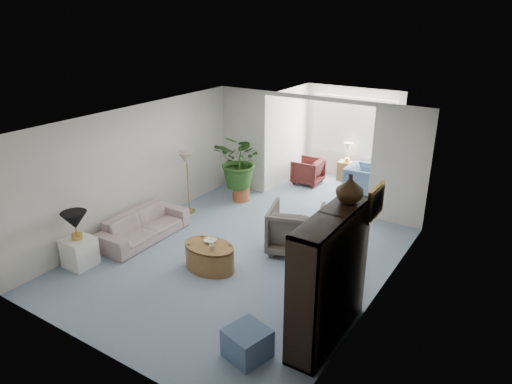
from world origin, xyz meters
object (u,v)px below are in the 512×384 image
Objects in this scene: ottoman at (247,343)px; coffee_cup at (212,247)px; side_table_dark at (337,238)px; entertainment_cabinet at (329,278)px; coffee_bowl at (210,241)px; coffee_table at (210,257)px; sunroom_table at (346,171)px; framed_picture at (377,203)px; end_table at (80,252)px; cabinet_urn at (350,189)px; sunroom_chair_blue at (364,180)px; sofa at (144,226)px; plant_pot at (241,194)px; wingback_chair at (296,229)px; sunroom_chair_maroon at (308,171)px; table_lamp at (75,221)px; floor_lamp at (186,158)px.

coffee_cup is at bearing 139.76° from ottoman.
entertainment_cabinet reaches higher than side_table_dark.
side_table_dark reaches higher than coffee_bowl.
coffee_table is 1.87× the size of sunroom_table.
coffee_cup reaches higher than ottoman.
framed_picture is 0.99× the size of ottoman.
framed_picture is 0.96× the size of end_table.
cabinet_urn is (2.45, -0.04, 1.79)m from coffee_table.
cabinet_urn is 0.76× the size of ottoman.
entertainment_cabinet reaches higher than coffee_cup.
end_table is 6.60m from sunroom_chair_blue.
sunroom_chair_blue is at bearing 111.45° from framed_picture.
side_table_dark is (3.41, 1.48, 0.05)m from sofa.
sofa is 2.71m from plant_pot.
wingback_chair is 2.60m from cabinet_urn.
cabinet_urn is 0.75× the size of sunroom_table.
sofa reaches higher than coffee_cup.
end_table is 6.07m from sunroom_chair_maroon.
sunroom_chair_blue is at bearing 97.16° from ottoman.
table_lamp is (-0.20, -1.35, 0.59)m from sofa.
cabinet_urn reaches higher than sunroom_chair_maroon.
sunroom_chair_blue is (2.30, 1.88, 0.21)m from plant_pot.
sunroom_chair_maroon is (1.47, 5.89, 0.06)m from end_table.
wingback_chair is at bearing 41.01° from end_table.
entertainment_cabinet is at bearing 110.75° from wingback_chair.
table_lamp is 4.70m from cabinet_urn.
wingback_chair is at bearing 52.30° from coffee_bowl.
side_table_dark is (1.69, 1.58, -0.15)m from coffee_bowl.
plant_pot is at bearing 142.34° from cabinet_urn.
side_table_dark is at bearing 45.70° from coffee_table.
ottoman is at bearing -40.80° from coffee_bowl.
sunroom_chair_maroon is (-2.15, 3.06, -0.00)m from side_table_dark.
table_lamp reaches higher than end_table.
sofa is at bearing 154.76° from ottoman.
plant_pot is at bearing 158.13° from side_table_dark.
side_table_dark is at bearing 115.30° from cabinet_urn.
ottoman is at bearing -87.57° from side_table_dark.
plant_pot is 2.98m from sunroom_chair_blue.
sunroom_chair_maroon reaches higher than sofa.
side_table_dark is at bearing 32.55° from sunroom_chair_maroon.
cabinet_urn reaches higher than entertainment_cabinet.
table_lamp is 1.10× the size of plant_pot.
entertainment_cabinet is 3.63× the size of ottoman.
entertainment_cabinet is at bearing -26.89° from floor_lamp.
coffee_bowl is (1.83, -1.56, -0.77)m from floor_lamp.
floor_lamp is at bearing 88.14° from table_lamp.
ottoman is at bearing -115.32° from cabinet_urn.
cabinet_urn is 0.95× the size of plant_pot.
sofa is at bearing 176.74° from coffee_bowl.
side_table_dark is at bearing -69.87° from sunroom_table.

